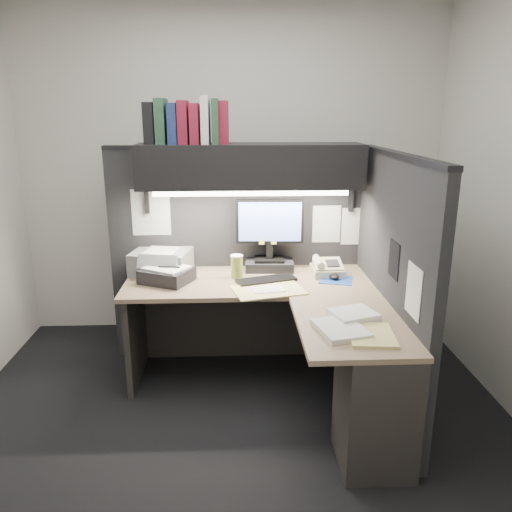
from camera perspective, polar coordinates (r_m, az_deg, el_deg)
The scene contains 22 objects.
floor at distance 3.30m, azimuth -2.37°, elevation -18.12°, with size 3.50×3.50×0.00m, color black.
wall_back at distance 4.26m, azimuth -2.71°, elevation 9.27°, with size 3.50×0.04×2.70m, color silver.
wall_front at distance 1.33m, azimuth -2.62°, elevation -6.21°, with size 3.50×0.04×2.70m, color silver.
partition_back at distance 3.81m, azimuth -2.14°, elevation 0.00°, with size 1.90×0.06×1.60m, color black.
partition_right at distance 3.25m, azimuth 15.05°, elevation -3.45°, with size 0.06×1.50×1.60m, color black.
desk at distance 3.10m, azimuth 5.58°, elevation -11.08°, with size 1.70×1.53×0.73m.
overhead_shelf at distance 3.50m, azimuth -0.65°, elevation 10.27°, with size 1.55×0.34×0.30m, color black.
task_light_tube at distance 3.38m, azimuth -0.56°, elevation 7.17°, with size 0.04×0.04×1.32m, color white.
monitor at distance 3.65m, azimuth 1.56°, elevation 1.58°, with size 0.49×0.23×0.53m.
keyboard at distance 3.45m, azimuth 1.18°, elevation -2.77°, with size 0.41×0.14×0.02m, color black.
mousepad at distance 3.52m, azimuth 9.12°, elevation -2.70°, with size 0.22×0.20×0.00m, color #1A3F92.
mouse at distance 3.53m, azimuth 8.87°, elevation -2.32°, with size 0.06×0.10×0.04m, color black.
telephone at distance 3.62m, azimuth 8.16°, elevation -1.43°, with size 0.22×0.23×0.09m, color #BFB693.
coffee_cup at distance 3.51m, azimuth -2.21°, elevation -1.29°, with size 0.08×0.08×0.16m, color #B0B448.
printer at distance 3.70m, azimuth -10.73°, elevation -0.59°, with size 0.40×0.34×0.16m, color gray.
notebook_stack at distance 3.49m, azimuth -10.14°, elevation -2.17°, with size 0.32×0.26×0.10m, color black.
open_folder at distance 3.28m, azimuth 1.43°, elevation -3.92°, with size 0.45×0.30×0.01m, color #D1C475.
paper_stack_a at distance 2.88m, azimuth 11.05°, elevation -6.68°, with size 0.24×0.20×0.05m, color white.
paper_stack_b at distance 2.72m, azimuth 9.63°, elevation -8.22°, with size 0.23×0.29×0.03m, color white.
manila_stack at distance 2.70m, azimuth 13.02°, elevation -8.79°, with size 0.23×0.30×0.02m, color #D1C475.
binder_row at distance 3.49m, azimuth -7.93°, elevation 14.90°, with size 0.57×0.26×0.31m.
pinned_papers at distance 3.41m, azimuth 4.47°, elevation 2.47°, with size 1.76×1.31×0.51m.
Camera 1 is at (0.00, -2.73, 1.85)m, focal length 35.00 mm.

